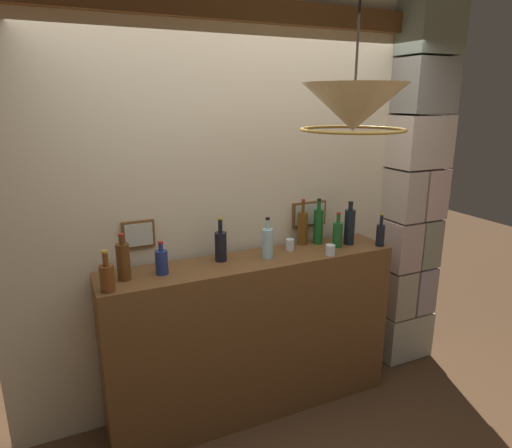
# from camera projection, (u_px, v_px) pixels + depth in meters

# --- Properties ---
(panelled_rear_partition) EXTENTS (3.07, 0.15, 2.87)m
(panelled_rear_partition) POSITION_uv_depth(u_px,v_px,m) (236.00, 193.00, 3.02)
(panelled_rear_partition) COLOR beige
(panelled_rear_partition) RESTS_ON ground
(stone_pillar) EXTENTS (0.44, 0.34, 2.80)m
(stone_pillar) POSITION_uv_depth(u_px,v_px,m) (412.00, 195.00, 3.50)
(stone_pillar) COLOR #B9B8A2
(stone_pillar) RESTS_ON ground
(bar_shelf_unit) EXTENTS (1.97, 0.39, 1.12)m
(bar_shelf_unit) POSITION_uv_depth(u_px,v_px,m) (253.00, 336.00, 3.04)
(bar_shelf_unit) COLOR brown
(bar_shelf_unit) RESTS_ON ground
(liquor_bottle_amaro) EXTENTS (0.07, 0.07, 0.25)m
(liquor_bottle_amaro) POSITION_uv_depth(u_px,v_px,m) (338.00, 234.00, 3.11)
(liquor_bottle_amaro) COLOR #1A5925
(liquor_bottle_amaro) RESTS_ON bar_shelf_unit
(liquor_bottle_scotch) EXTENTS (0.08, 0.08, 0.23)m
(liquor_bottle_scotch) POSITION_uv_depth(u_px,v_px,m) (107.00, 277.00, 2.39)
(liquor_bottle_scotch) COLOR brown
(liquor_bottle_scotch) RESTS_ON bar_shelf_unit
(liquor_bottle_mezcal) EXTENTS (0.07, 0.07, 0.20)m
(liquor_bottle_mezcal) POSITION_uv_depth(u_px,v_px,m) (162.00, 262.00, 2.62)
(liquor_bottle_mezcal) COLOR navy
(liquor_bottle_mezcal) RESTS_ON bar_shelf_unit
(liquor_bottle_brandy) EXTENTS (0.07, 0.07, 0.33)m
(liquor_bottle_brandy) POSITION_uv_depth(u_px,v_px,m) (318.00, 226.00, 3.18)
(liquor_bottle_brandy) COLOR #185820
(liquor_bottle_brandy) RESTS_ON bar_shelf_unit
(liquor_bottle_whiskey) EXTENTS (0.08, 0.08, 0.29)m
(liquor_bottle_whiskey) POSITION_uv_depth(u_px,v_px,m) (221.00, 245.00, 2.84)
(liquor_bottle_whiskey) COLOR black
(liquor_bottle_whiskey) RESTS_ON bar_shelf_unit
(liquor_bottle_sherry) EXTENTS (0.07, 0.07, 0.31)m
(liquor_bottle_sherry) POSITION_uv_depth(u_px,v_px,m) (350.00, 226.00, 3.16)
(liquor_bottle_sherry) COLOR black
(liquor_bottle_sherry) RESTS_ON bar_shelf_unit
(liquor_bottle_gin) EXTENTS (0.07, 0.07, 0.27)m
(liquor_bottle_gin) POSITION_uv_depth(u_px,v_px,m) (268.00, 243.00, 2.89)
(liquor_bottle_gin) COLOR #A4D1DA
(liquor_bottle_gin) RESTS_ON bar_shelf_unit
(liquor_bottle_port) EXTENTS (0.08, 0.08, 0.27)m
(liquor_bottle_port) POSITION_uv_depth(u_px,v_px,m) (123.00, 261.00, 2.53)
(liquor_bottle_port) COLOR #583214
(liquor_bottle_port) RESTS_ON bar_shelf_unit
(liquor_bottle_bourbon) EXTENTS (0.07, 0.07, 0.33)m
(liquor_bottle_bourbon) POSITION_uv_depth(u_px,v_px,m) (303.00, 228.00, 3.16)
(liquor_bottle_bourbon) COLOR brown
(liquor_bottle_bourbon) RESTS_ON bar_shelf_unit
(liquor_bottle_vodka) EXTENTS (0.06, 0.06, 0.24)m
(liquor_bottle_vodka) POSITION_uv_depth(u_px,v_px,m) (380.00, 234.00, 3.14)
(liquor_bottle_vodka) COLOR black
(liquor_bottle_vodka) RESTS_ON bar_shelf_unit
(glass_tumbler_rocks) EXTENTS (0.06, 0.06, 0.07)m
(glass_tumbler_rocks) POSITION_uv_depth(u_px,v_px,m) (330.00, 250.00, 2.95)
(glass_tumbler_rocks) COLOR silver
(glass_tumbler_rocks) RESTS_ON bar_shelf_unit
(glass_tumbler_highball) EXTENTS (0.06, 0.06, 0.08)m
(glass_tumbler_highball) POSITION_uv_depth(u_px,v_px,m) (290.00, 245.00, 3.06)
(glass_tumbler_highball) COLOR silver
(glass_tumbler_highball) RESTS_ON bar_shelf_unit
(pendant_lamp) EXTENTS (0.52, 0.52, 0.67)m
(pendant_lamp) POSITION_uv_depth(u_px,v_px,m) (354.00, 108.00, 2.17)
(pendant_lamp) COLOR beige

